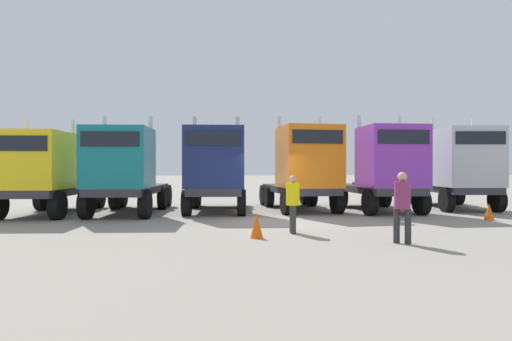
% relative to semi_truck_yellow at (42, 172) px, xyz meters
% --- Properties ---
extents(ground, '(200.00, 200.00, 0.00)m').
position_rel_semi_truck_yellow_xyz_m(ground, '(9.07, -2.67, -1.76)').
color(ground, gray).
extents(semi_truck_yellow, '(2.95, 6.07, 3.93)m').
position_rel_semi_truck_yellow_xyz_m(semi_truck_yellow, '(0.00, 0.00, 0.00)').
color(semi_truck_yellow, '#333338').
rests_on(semi_truck_yellow, ground).
extents(semi_truck_teal, '(2.95, 6.29, 4.10)m').
position_rel_semi_truck_yellow_xyz_m(semi_truck_teal, '(3.20, -0.05, 0.07)').
color(semi_truck_teal, '#333338').
rests_on(semi_truck_teal, ground).
extents(semi_truck_navy, '(2.90, 5.89, 4.21)m').
position_rel_semi_truck_yellow_xyz_m(semi_truck_navy, '(6.91, 0.44, 0.11)').
color(semi_truck_navy, '#333338').
rests_on(semi_truck_navy, ground).
extents(semi_truck_orange, '(2.93, 6.10, 4.31)m').
position_rel_semi_truck_yellow_xyz_m(semi_truck_orange, '(10.84, 0.63, 0.19)').
color(semi_truck_orange, '#333338').
rests_on(semi_truck_orange, ground).
extents(semi_truck_purple, '(2.55, 6.08, 4.28)m').
position_rel_semi_truck_yellow_xyz_m(semi_truck_purple, '(14.22, -0.07, 0.14)').
color(semi_truck_purple, '#333338').
rests_on(semi_truck_purple, ground).
extents(semi_truck_silver, '(3.21, 6.27, 4.33)m').
position_rel_semi_truck_yellow_xyz_m(semi_truck_silver, '(18.22, 0.75, 0.18)').
color(semi_truck_silver, '#333338').
rests_on(semi_truck_silver, ground).
extents(visitor_in_hivis, '(0.43, 0.45, 1.71)m').
position_rel_semi_truck_yellow_xyz_m(visitor_in_hivis, '(9.10, -5.39, -0.77)').
color(visitor_in_hivis, '#323232').
rests_on(visitor_in_hivis, ground).
extents(visitor_with_camera, '(0.56, 0.56, 1.82)m').
position_rel_semi_truck_yellow_xyz_m(visitor_with_camera, '(11.52, -7.40, -0.70)').
color(visitor_with_camera, '#2C2C2C').
rests_on(visitor_with_camera, ground).
extents(traffic_cone_near, '(0.36, 0.36, 0.68)m').
position_rel_semi_truck_yellow_xyz_m(traffic_cone_near, '(7.94, -6.15, -1.42)').
color(traffic_cone_near, '#F2590C').
rests_on(traffic_cone_near, ground).
extents(traffic_cone_mid, '(0.36, 0.36, 0.61)m').
position_rel_semi_truck_yellow_xyz_m(traffic_cone_mid, '(16.93, -3.12, -1.45)').
color(traffic_cone_mid, '#F2590C').
rests_on(traffic_cone_mid, ground).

